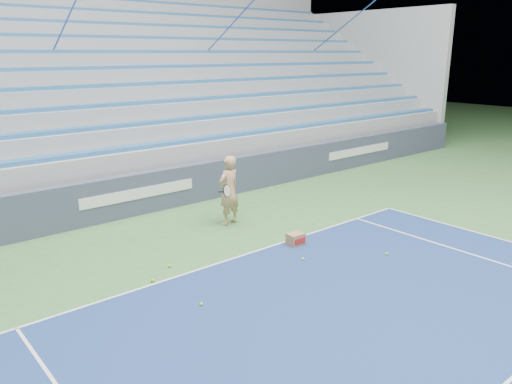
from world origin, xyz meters
The scene contains 9 objects.
sponsor_barrier centered at (0.00, 15.88, 0.55)m, with size 30.00×0.32×1.10m.
bleachers centered at (0.00, 21.60, 2.36)m, with size 31.00×9.15×7.30m.
tennis_player centered at (1.37, 13.69, 0.87)m, with size 0.95×0.87×1.73m.
ball_box centered at (1.65, 11.61, 0.14)m, with size 0.38×0.31×0.27m.
tennis_ball_0 centered at (2.72, 9.96, 0.03)m, with size 0.07×0.07×0.07m, color #A0D22A.
tennis_ball_1 centered at (-1.70, 11.99, 0.03)m, with size 0.07×0.07×0.07m, color #A0D22A.
tennis_ball_2 centered at (-1.51, 10.65, 0.03)m, with size 0.07×0.07×0.07m, color #A0D22A.
tennis_ball_3 centered at (-1.12, 12.36, 0.03)m, with size 0.07×0.07×0.07m, color #A0D22A.
tennis_ball_4 centered at (1.17, 10.90, 0.03)m, with size 0.07×0.07×0.07m, color #A0D22A.
Camera 1 is at (-5.68, 4.24, 4.13)m, focal length 35.00 mm.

